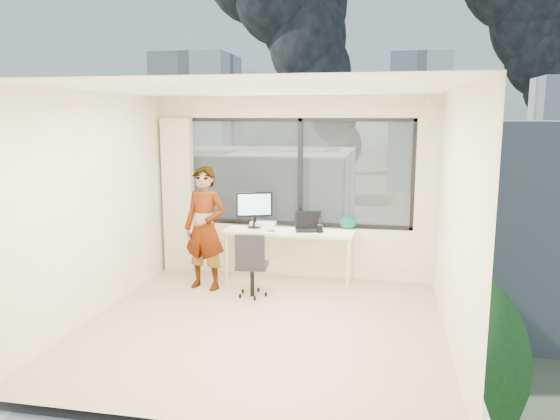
% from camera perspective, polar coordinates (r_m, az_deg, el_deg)
% --- Properties ---
extents(floor, '(4.00, 4.00, 0.01)m').
position_cam_1_polar(floor, '(6.14, -1.86, -12.23)').
color(floor, tan).
rests_on(floor, ground).
extents(ceiling, '(4.00, 4.00, 0.01)m').
position_cam_1_polar(ceiling, '(5.70, -2.01, 12.76)').
color(ceiling, white).
rests_on(ceiling, ground).
extents(wall_front, '(4.00, 0.01, 2.60)m').
position_cam_1_polar(wall_front, '(3.91, -8.65, -5.30)').
color(wall_front, beige).
rests_on(wall_front, ground).
extents(wall_left, '(0.01, 4.00, 2.60)m').
position_cam_1_polar(wall_left, '(6.53, -19.29, 0.40)').
color(wall_left, beige).
rests_on(wall_left, ground).
extents(wall_right, '(0.01, 4.00, 2.60)m').
position_cam_1_polar(wall_right, '(5.68, 18.14, -0.90)').
color(wall_right, beige).
rests_on(wall_right, ground).
extents(window_wall, '(3.30, 0.16, 1.55)m').
position_cam_1_polar(window_wall, '(7.68, 1.82, 4.01)').
color(window_wall, black).
rests_on(window_wall, ground).
extents(curtain, '(0.45, 0.14, 2.30)m').
position_cam_1_polar(curtain, '(8.10, -10.79, 1.47)').
color(curtain, beige).
rests_on(curtain, floor).
extents(desk, '(1.80, 0.60, 0.75)m').
position_cam_1_polar(desk, '(7.57, 0.98, -4.94)').
color(desk, beige).
rests_on(desk, floor).
extents(chair, '(0.49, 0.49, 0.88)m').
position_cam_1_polar(chair, '(6.97, -3.00, -5.72)').
color(chair, black).
rests_on(chair, floor).
extents(person, '(0.68, 0.52, 1.67)m').
position_cam_1_polar(person, '(7.26, -8.01, -1.94)').
color(person, '#2D2D33').
rests_on(person, floor).
extents(monitor, '(0.53, 0.28, 0.52)m').
position_cam_1_polar(monitor, '(7.63, -2.76, 0.05)').
color(monitor, black).
rests_on(monitor, desk).
extents(game_console, '(0.36, 0.32, 0.08)m').
position_cam_1_polar(game_console, '(7.74, -1.80, -1.47)').
color(game_console, white).
rests_on(game_console, desk).
extents(laptop, '(0.46, 0.47, 0.24)m').
position_cam_1_polar(laptop, '(7.43, 3.14, -1.32)').
color(laptop, black).
rests_on(laptop, desk).
extents(cellphone, '(0.11, 0.06, 0.01)m').
position_cam_1_polar(cellphone, '(7.41, -0.91, -2.23)').
color(cellphone, black).
rests_on(cellphone, desk).
extents(pen_cup, '(0.09, 0.09, 0.11)m').
position_cam_1_polar(pen_cup, '(7.34, 4.27, -2.00)').
color(pen_cup, black).
rests_on(pen_cup, desk).
extents(handbag, '(0.26, 0.17, 0.18)m').
position_cam_1_polar(handbag, '(7.61, 7.26, -1.33)').
color(handbag, '#0B4347').
rests_on(handbag, desk).
extents(exterior_ground, '(400.00, 400.00, 0.04)m').
position_cam_1_polar(exterior_ground, '(126.60, 10.57, 2.38)').
color(exterior_ground, '#515B3D').
rests_on(exterior_ground, ground).
extents(near_bldg_a, '(16.00, 12.00, 14.00)m').
position_cam_1_polar(near_bldg_a, '(38.16, -4.78, -4.22)').
color(near_bldg_a, beige).
rests_on(near_bldg_a, exterior_ground).
extents(near_bldg_b, '(14.00, 13.00, 16.00)m').
position_cam_1_polar(near_bldg_b, '(45.60, 24.61, -1.48)').
color(near_bldg_b, silver).
rests_on(near_bldg_b, exterior_ground).
extents(far_tower_a, '(14.00, 14.00, 28.00)m').
position_cam_1_polar(far_tower_a, '(106.92, -8.71, 8.60)').
color(far_tower_a, silver).
rests_on(far_tower_a, exterior_ground).
extents(far_tower_b, '(13.00, 13.00, 30.00)m').
position_cam_1_polar(far_tower_b, '(125.73, 14.48, 9.04)').
color(far_tower_b, silver).
rests_on(far_tower_b, exterior_ground).
extents(far_tower_d, '(16.00, 14.00, 22.00)m').
position_cam_1_polar(far_tower_d, '(167.27, -10.36, 7.97)').
color(far_tower_d, silver).
rests_on(far_tower_d, exterior_ground).
extents(hill_a, '(288.00, 216.00, 90.00)m').
position_cam_1_polar(hill_a, '(347.79, -9.26, 7.13)').
color(hill_a, slate).
rests_on(hill_a, exterior_ground).
extents(tree_a, '(7.00, 7.00, 8.00)m').
position_cam_1_polar(tree_a, '(34.78, -19.89, -11.42)').
color(tree_a, '#234D19').
rests_on(tree_a, exterior_ground).
extents(tree_b, '(7.60, 7.60, 9.00)m').
position_cam_1_polar(tree_b, '(26.48, 16.61, -17.00)').
color(tree_b, '#234D19').
rests_on(tree_b, exterior_ground).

